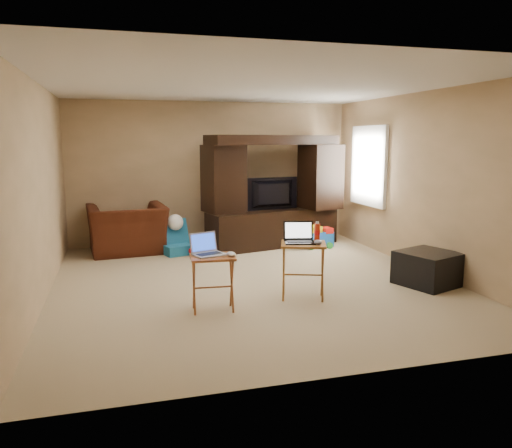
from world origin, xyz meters
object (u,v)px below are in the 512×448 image
object	(u,v)px
laptop_right	(300,233)
water_bottle	(317,232)
plush_toy	(198,246)
tray_table_right	(303,271)
laptop_left	(209,245)
child_rocker	(177,237)
tray_table_left	(213,283)
recliner	(127,229)
ottoman	(428,268)
television	(274,194)
push_toy	(317,236)
mouse_right	(318,242)
entertainment_center	(273,192)
mouse_left	(231,254)

from	to	relation	value
laptop_right	water_bottle	size ratio (longest dim) A/B	1.70
plush_toy	tray_table_right	distance (m)	2.57
plush_toy	laptop_left	world-z (taller)	laptop_left
child_rocker	plush_toy	distance (m)	0.43
tray_table_left	recliner	bearing A→B (deg)	109.37
ottoman	television	bearing A→B (deg)	113.57
child_rocker	water_bottle	bearing A→B (deg)	-80.90
push_toy	mouse_right	world-z (taller)	mouse_right
laptop_right	mouse_right	xyz separation A→B (m)	(0.17, -0.14, -0.09)
plush_toy	water_bottle	bearing A→B (deg)	-65.96
child_rocker	ottoman	size ratio (longest dim) A/B	0.85
entertainment_center	child_rocker	bearing A→B (deg)	172.98
entertainment_center	laptop_left	xyz separation A→B (m)	(-1.66, -3.00, -0.23)
mouse_left	mouse_right	distance (m)	1.03
ottoman	tray_table_left	bearing A→B (deg)	-175.17
television	laptop_right	world-z (taller)	television
television	mouse_left	size ratio (longest dim) A/B	7.84
push_toy	laptop_left	xyz separation A→B (m)	(-2.36, -2.67, 0.53)
child_rocker	push_toy	xyz separation A→B (m)	(2.39, -0.14, -0.09)
entertainment_center	plush_toy	world-z (taller)	entertainment_center
television	tray_table_left	xyz separation A→B (m)	(-1.63, -2.99, -0.61)
plush_toy	laptop_right	distance (m)	2.61
laptop_left	mouse_left	bearing A→B (deg)	-43.51
entertainment_center	child_rocker	xyz separation A→B (m)	(-1.70, -0.19, -0.67)
tray_table_left	tray_table_right	bearing A→B (deg)	11.79
laptop_left	mouse_right	size ratio (longest dim) A/B	2.37
child_rocker	tray_table_right	world-z (taller)	tray_table_right
push_toy	water_bottle	size ratio (longest dim) A/B	2.56
plush_toy	push_toy	size ratio (longest dim) A/B	0.68
television	water_bottle	xyz separation A→B (m)	(-0.35, -2.78, -0.15)
push_toy	laptop_right	bearing A→B (deg)	-124.37
television	mouse_right	world-z (taller)	television
entertainment_center	television	distance (m)	0.06
entertainment_center	tray_table_left	xyz separation A→B (m)	(-1.63, -3.03, -0.65)
recliner	laptop_right	world-z (taller)	laptop_right
mouse_left	water_bottle	distance (m)	1.14
child_rocker	mouse_left	size ratio (longest dim) A/B	4.56
tray_table_left	laptop_left	distance (m)	0.43
television	recliner	distance (m)	2.52
laptop_right	mouse_left	bearing A→B (deg)	-152.54
mouse_left	mouse_right	bearing A→B (deg)	4.70
television	recliner	size ratio (longest dim) A/B	0.80
entertainment_center	ottoman	bearing A→B (deg)	-80.25
ottoman	laptop_right	xyz separation A→B (m)	(-1.79, -0.09, 0.57)
entertainment_center	recliner	distance (m)	2.53
ottoman	water_bottle	distance (m)	1.64
laptop_left	mouse_left	size ratio (longest dim) A/B	2.58
laptop_right	mouse_left	xyz separation A→B (m)	(-0.86, -0.22, -0.15)
television	tray_table_left	bearing A→B (deg)	52.71
recliner	child_rocker	world-z (taller)	recliner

